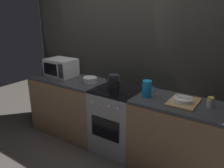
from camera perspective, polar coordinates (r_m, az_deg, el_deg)
ground_plane at (r=3.27m, az=1.46°, el=-16.31°), size 8.00×8.00×0.00m
back_wall at (r=3.05m, az=4.89°, el=5.73°), size 3.60×0.05×2.40m
counter_left at (r=3.55m, az=-10.91°, el=-5.43°), size 1.20×0.60×0.90m
stove_unit at (r=3.04m, az=1.51°, el=-9.32°), size 0.60×0.63×0.90m
counter_right at (r=2.74m, az=18.16°, el=-13.66°), size 1.20×0.60×0.90m
microwave at (r=3.54m, az=-13.19°, el=4.30°), size 0.46×0.35×0.27m
kettle at (r=2.93m, az=0.52°, el=0.86°), size 0.28×0.15×0.17m
mixing_bowl at (r=3.12m, az=-5.76°, el=1.05°), size 0.20×0.20×0.08m
pitcher at (r=2.60m, az=9.14°, el=-1.23°), size 0.16×0.11×0.20m
dish_pile at (r=2.54m, az=18.22°, el=-4.25°), size 0.30×0.40×0.07m
spice_jar at (r=2.54m, az=24.41°, el=-4.34°), size 0.08×0.08×0.10m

